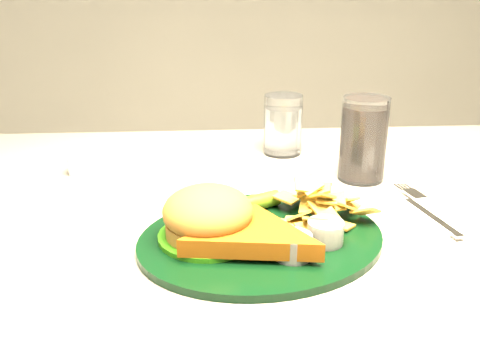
% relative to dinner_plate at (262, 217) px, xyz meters
% --- Properties ---
extents(dinner_plate, '(0.37, 0.33, 0.07)m').
position_rel_dinner_plate_xyz_m(dinner_plate, '(0.00, 0.00, 0.00)').
color(dinner_plate, black).
rests_on(dinner_plate, table).
extents(water_glass, '(0.07, 0.07, 0.11)m').
position_rel_dinner_plate_xyz_m(water_glass, '(0.07, 0.34, 0.02)').
color(water_glass, silver).
rests_on(water_glass, table).
extents(cola_glass, '(0.08, 0.08, 0.13)m').
position_rel_dinner_plate_xyz_m(cola_glass, '(0.18, 0.20, 0.03)').
color(cola_glass, black).
rests_on(cola_glass, table).
extents(fork_napkin, '(0.15, 0.18, 0.01)m').
position_rel_dinner_plate_xyz_m(fork_napkin, '(0.23, 0.05, -0.03)').
color(fork_napkin, white).
rests_on(fork_napkin, table).
extents(ramekin, '(0.06, 0.06, 0.03)m').
position_rel_dinner_plate_xyz_m(ramekin, '(-0.27, 0.26, -0.02)').
color(ramekin, white).
rests_on(ramekin, table).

